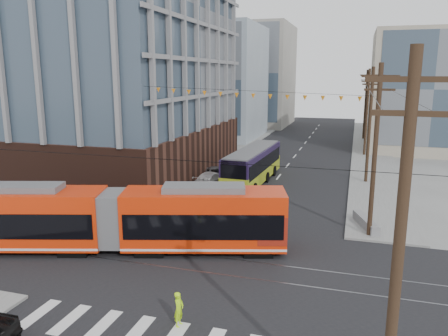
# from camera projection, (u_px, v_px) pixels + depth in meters

# --- Properties ---
(ground) EXTENTS (160.00, 160.00, 0.00)m
(ground) POSITION_uv_depth(u_px,v_px,m) (183.00, 300.00, 20.40)
(ground) COLOR slate
(office_building) EXTENTS (30.00, 25.00, 28.60)m
(office_building) POSITION_uv_depth(u_px,v_px,m) (67.00, 35.00, 45.14)
(office_building) COLOR #381E16
(office_building) RESTS_ON ground
(bg_bldg_nw_near) EXTENTS (18.00, 16.00, 18.00)m
(bg_bldg_nw_near) POSITION_uv_depth(u_px,v_px,m) (205.00, 82.00, 71.97)
(bg_bldg_nw_near) COLOR #8C99A5
(bg_bldg_nw_near) RESTS_ON ground
(bg_bldg_ne_near) EXTENTS (14.00, 14.00, 16.00)m
(bg_bldg_ne_near) POSITION_uv_depth(u_px,v_px,m) (425.00, 92.00, 59.08)
(bg_bldg_ne_near) COLOR gray
(bg_bldg_ne_near) RESTS_ON ground
(bg_bldg_nw_far) EXTENTS (16.00, 18.00, 20.00)m
(bg_bldg_nw_far) POSITION_uv_depth(u_px,v_px,m) (251.00, 76.00, 89.61)
(bg_bldg_nw_far) COLOR gray
(bg_bldg_nw_far) RESTS_ON ground
(bg_bldg_ne_far) EXTENTS (16.00, 16.00, 14.00)m
(bg_bldg_ne_far) POSITION_uv_depth(u_px,v_px,m) (421.00, 93.00, 77.43)
(bg_bldg_ne_far) COLOR #8C99A5
(bg_bldg_ne_far) RESTS_ON ground
(utility_pole_near) EXTENTS (0.30, 0.30, 11.00)m
(utility_pole_near) POSITION_uv_depth(u_px,v_px,m) (397.00, 266.00, 11.21)
(utility_pole_near) COLOR black
(utility_pole_near) RESTS_ON ground
(utility_pole_far) EXTENTS (0.30, 0.30, 11.00)m
(utility_pole_far) POSITION_uv_depth(u_px,v_px,m) (365.00, 105.00, 69.22)
(utility_pole_far) COLOR black
(utility_pole_far) RESTS_ON ground
(streetcar) EXTENTS (20.14, 8.38, 3.88)m
(streetcar) POSITION_uv_depth(u_px,v_px,m) (114.00, 219.00, 25.72)
(streetcar) COLOR red
(streetcar) RESTS_ON ground
(city_bus) EXTENTS (3.18, 12.23, 3.43)m
(city_bus) POSITION_uv_depth(u_px,v_px,m) (253.00, 165.00, 42.09)
(city_bus) COLOR #201437
(city_bus) RESTS_ON ground
(parked_car_silver) EXTENTS (2.45, 4.94, 1.56)m
(parked_car_silver) POSITION_uv_depth(u_px,v_px,m) (177.00, 205.00, 32.43)
(parked_car_silver) COLOR #B2B2B2
(parked_car_silver) RESTS_ON ground
(parked_car_white) EXTENTS (2.27, 4.87, 1.38)m
(parked_car_white) POSITION_uv_depth(u_px,v_px,m) (211.00, 179.00, 40.90)
(parked_car_white) COLOR silver
(parked_car_white) RESTS_ON ground
(parked_car_grey) EXTENTS (3.76, 5.51, 1.40)m
(parked_car_grey) POSITION_uv_depth(u_px,v_px,m) (216.00, 173.00, 43.37)
(parked_car_grey) COLOR slate
(parked_car_grey) RESTS_ON ground
(pedestrian) EXTENTS (0.39, 0.57, 1.52)m
(pedestrian) POSITION_uv_depth(u_px,v_px,m) (179.00, 309.00, 18.12)
(pedestrian) COLOR #BBFF13
(pedestrian) RESTS_ON ground
(jersey_barrier) EXTENTS (2.01, 3.84, 0.75)m
(jersey_barrier) POSITION_uv_depth(u_px,v_px,m) (366.00, 223.00, 29.69)
(jersey_barrier) COLOR slate
(jersey_barrier) RESTS_ON ground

